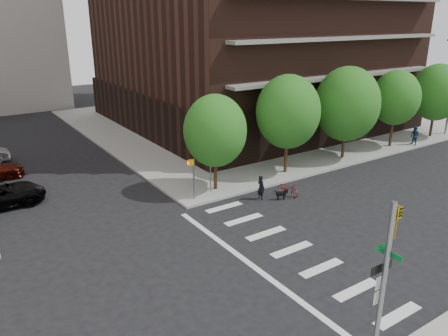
{
  "coord_description": "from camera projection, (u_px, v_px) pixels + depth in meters",
  "views": [
    {
      "loc": [
        -10.22,
        -13.88,
        10.84
      ],
      "look_at": [
        3.0,
        6.0,
        2.5
      ],
      "focal_mm": 35.0,
      "sensor_mm": 36.0,
      "label": 1
    }
  ],
  "objects": [
    {
      "name": "ground",
      "position": [
        242.0,
        268.0,
        19.83
      ],
      "size": [
        120.0,
        120.0,
        0.0
      ],
      "primitive_type": "plane",
      "color": "black",
      "rests_on": "ground"
    },
    {
      "name": "sidewalk_ne",
      "position": [
        267.0,
        117.0,
        49.0
      ],
      "size": [
        39.0,
        33.0,
        0.15
      ],
      "primitive_type": "cube",
      "color": "gray",
      "rests_on": "ground"
    },
    {
      "name": "crosswalk",
      "position": [
        279.0,
        254.0,
        20.98
      ],
      "size": [
        3.85,
        13.0,
        0.01
      ],
      "color": "silver",
      "rests_on": "ground"
    },
    {
      "name": "tree_a",
      "position": [
        215.0,
        131.0,
        27.27
      ],
      "size": [
        4.0,
        4.0,
        5.9
      ],
      "color": "#301E11",
      "rests_on": "sidewalk_ne"
    },
    {
      "name": "tree_b",
      "position": [
        288.0,
        112.0,
        30.24
      ],
      "size": [
        4.5,
        4.5,
        6.65
      ],
      "color": "#301E11",
      "rests_on": "sidewalk_ne"
    },
    {
      "name": "tree_c",
      "position": [
        347.0,
        104.0,
        33.41
      ],
      "size": [
        5.0,
        5.0,
        6.8
      ],
      "color": "#301E11",
      "rests_on": "sidewalk_ne"
    },
    {
      "name": "tree_d",
      "position": [
        396.0,
        98.0,
        36.58
      ],
      "size": [
        4.0,
        4.0,
        6.2
      ],
      "color": "#301E11",
      "rests_on": "sidewalk_ne"
    },
    {
      "name": "tree_e",
      "position": [
        437.0,
        92.0,
        39.75
      ],
      "size": [
        4.5,
        4.5,
        6.35
      ],
      "color": "#301E11",
      "rests_on": "sidewalk_ne"
    },
    {
      "name": "traffic_signal",
      "position": [
        380.0,
        309.0,
        12.8
      ],
      "size": [
        0.9,
        0.75,
        6.0
      ],
      "color": "slate",
      "rests_on": "sidewalk_s"
    },
    {
      "name": "pedestrian_signal",
      "position": [
        197.0,
        171.0,
        26.65
      ],
      "size": [
        2.18,
        0.67,
        2.6
      ],
      "color": "slate",
      "rests_on": "sidewalk_ne"
    },
    {
      "name": "scooter",
      "position": [
        288.0,
        188.0,
        27.81
      ],
      "size": [
        0.74,
        1.73,
        0.88
      ],
      "primitive_type": "imported",
      "rotation": [
        0.0,
        0.0,
        0.09
      ],
      "color": "maroon",
      "rests_on": "ground"
    },
    {
      "name": "dog_walker",
      "position": [
        261.0,
        187.0,
        27.04
      ],
      "size": [
        0.59,
        0.4,
        1.56
      ],
      "primitive_type": "imported",
      "rotation": [
        0.0,
        0.0,
        1.62
      ],
      "color": "black",
      "rests_on": "ground"
    },
    {
      "name": "dog",
      "position": [
        282.0,
        194.0,
        27.12
      ],
      "size": [
        0.73,
        0.42,
        0.61
      ],
      "rotation": [
        0.0,
        0.0,
        -0.37
      ],
      "color": "black",
      "rests_on": "ground"
    },
    {
      "name": "pedestrian_far",
      "position": [
        415.0,
        136.0,
        37.91
      ],
      "size": [
        0.89,
        0.74,
        1.67
      ],
      "primitive_type": "imported",
      "rotation": [
        0.0,
        0.0,
        -1.72
      ],
      "color": "navy",
      "rests_on": "sidewalk_ne"
    }
  ]
}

